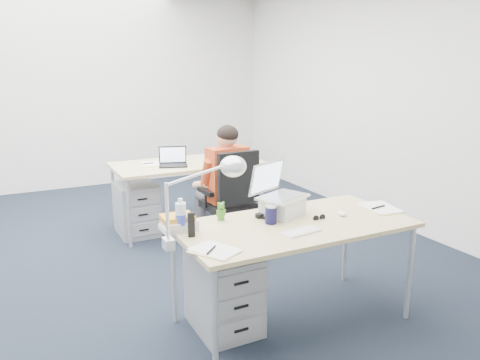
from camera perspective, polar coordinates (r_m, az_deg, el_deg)
name	(u,v)px	position (r m, az deg, el deg)	size (l,w,h in m)	color
floor	(138,280)	(4.15, -12.36, -11.81)	(7.00, 7.00, 0.00)	black
room	(126,73)	(3.75, -13.73, 12.54)	(6.02, 7.02, 2.80)	silver
desk_near	(294,229)	(3.23, 6.63, -6.00)	(1.60, 0.80, 0.73)	tan
desk_far	(187,167)	(5.20, -6.46, 1.64)	(1.60, 0.80, 0.73)	tan
office_chair	(229,222)	(4.57, -1.29, -5.17)	(0.67, 0.67, 1.01)	black
seated_person	(221,186)	(4.62, -2.37, -0.76)	(0.40, 0.69, 1.22)	#B93F1A
drawer_pedestal_near	(224,291)	(3.28, -1.98, -13.36)	(0.40, 0.50, 0.55)	#9D9FA2
drawer_pedestal_far	(137,209)	(5.14, -12.49, -3.44)	(0.40, 0.50, 0.55)	#9D9FA2
silver_laptop	(283,190)	(3.31, 5.24, -1.25)	(0.35, 0.27, 0.37)	silver
wireless_keyboard	(301,232)	(3.04, 7.48, -6.26)	(0.26, 0.11, 0.01)	white
computer_mouse	(342,213)	(3.42, 12.33, -4.00)	(0.06, 0.09, 0.03)	white
headphones	(267,214)	(3.32, 3.34, -4.20)	(0.19, 0.15, 0.03)	black
can_koozie	(271,214)	(3.17, 3.79, -4.19)	(0.08, 0.08, 0.13)	#14133B
water_bottle	(181,216)	(3.00, -7.23, -4.33)	(0.07, 0.07, 0.23)	silver
bear_figurine	(221,211)	(3.23, -2.33, -3.79)	(0.07, 0.05, 0.13)	#256C1C
book_stack	(178,222)	(3.07, -7.54, -5.15)	(0.22, 0.17, 0.10)	silver
cordless_phone	(191,225)	(2.93, -5.96, -5.44)	(0.04, 0.03, 0.16)	black
papers_left	(214,251)	(2.72, -3.17, -8.63)	(0.19, 0.27, 0.01)	#E3C083
papers_right	(380,208)	(3.65, 16.73, -3.30)	(0.21, 0.31, 0.01)	#E3C083
sunglasses	(319,218)	(3.30, 9.63, -4.58)	(0.10, 0.05, 0.02)	black
desk_lamp	(194,201)	(2.75, -5.69, -2.58)	(0.47, 0.17, 0.54)	silver
dark_laptop	(173,156)	(4.99, -8.19, 2.88)	(0.29, 0.28, 0.21)	black
far_cup	(226,151)	(5.55, -1.71, 3.52)	(0.07, 0.07, 0.10)	white
far_papers	(150,164)	(5.15, -10.92, 1.92)	(0.18, 0.26, 0.01)	white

